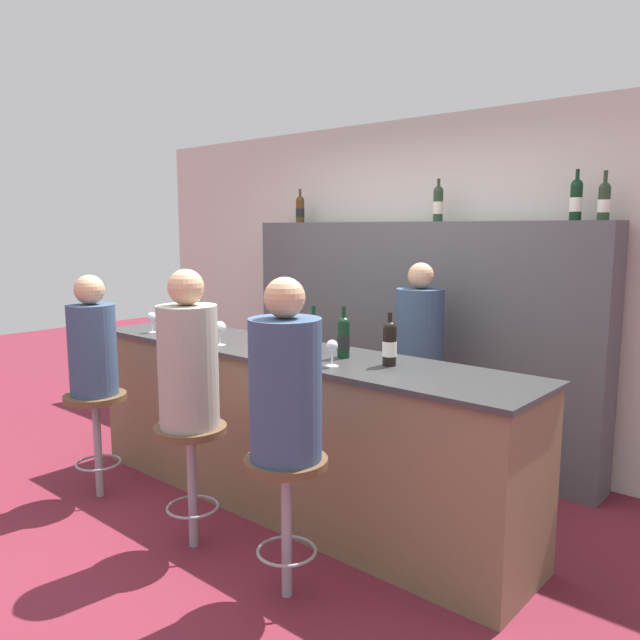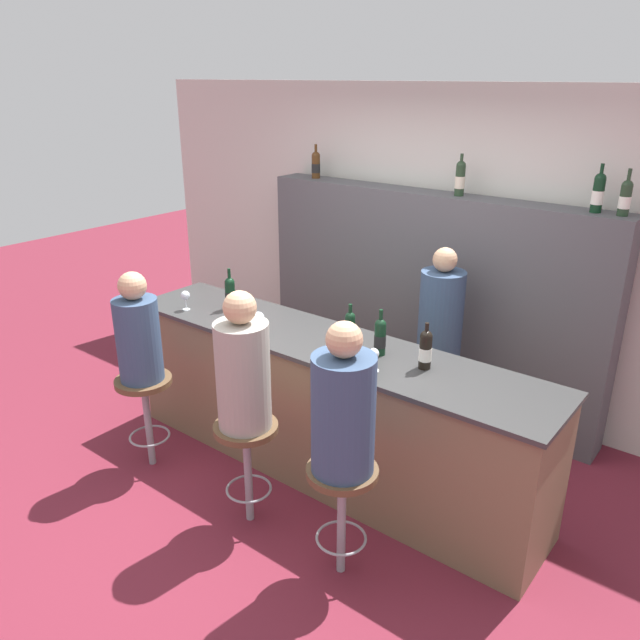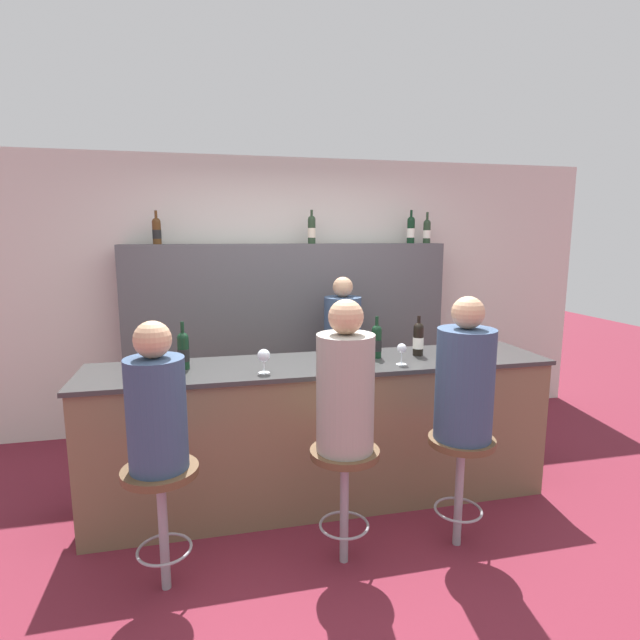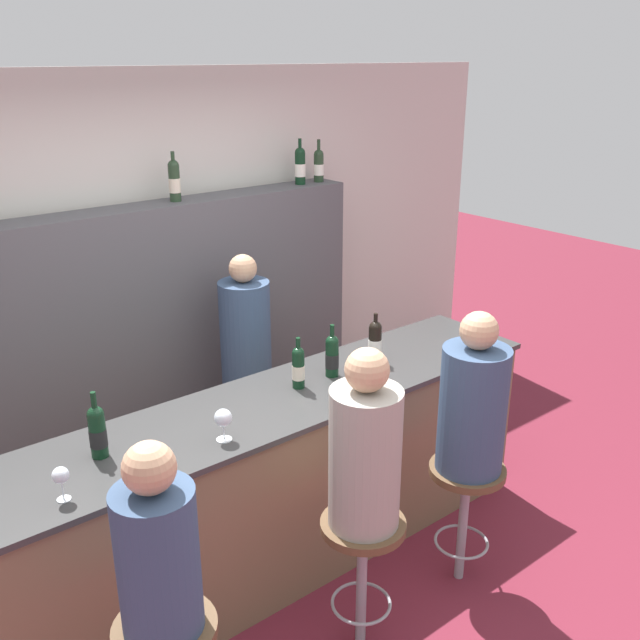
# 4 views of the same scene
# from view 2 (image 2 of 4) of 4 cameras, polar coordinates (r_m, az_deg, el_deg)

# --- Properties ---
(ground_plane) EXTENTS (16.00, 16.00, 0.00)m
(ground_plane) POSITION_cam_2_polar(r_m,az_deg,el_deg) (4.42, -2.18, -15.26)
(ground_plane) COLOR maroon
(wall_back) EXTENTS (6.40, 0.05, 2.60)m
(wall_back) POSITION_cam_2_polar(r_m,az_deg,el_deg) (5.31, 11.11, 6.44)
(wall_back) COLOR beige
(wall_back) RESTS_ON ground_plane
(bar_counter) EXTENTS (3.19, 0.66, 1.01)m
(bar_counter) POSITION_cam_2_polar(r_m,az_deg,el_deg) (4.35, 0.40, -7.99)
(bar_counter) COLOR brown
(bar_counter) RESTS_ON ground_plane
(back_bar_cabinet) EXTENTS (2.99, 0.28, 1.79)m
(back_bar_cabinet) POSITION_cam_2_polar(r_m,az_deg,el_deg) (5.24, 9.65, 1.71)
(back_bar_cabinet) COLOR #4C4C51
(back_bar_cabinet) RESTS_ON ground_plane
(wine_bottle_counter_0) EXTENTS (0.08, 0.08, 0.31)m
(wine_bottle_counter_0) POSITION_cam_2_polar(r_m,az_deg,el_deg) (4.69, -8.22, 2.47)
(wine_bottle_counter_0) COLOR black
(wine_bottle_counter_0) RESTS_ON bar_counter
(wine_bottle_counter_1) EXTENTS (0.07, 0.07, 0.28)m
(wine_bottle_counter_1) POSITION_cam_2_polar(r_m,az_deg,el_deg) (4.01, 2.75, -0.76)
(wine_bottle_counter_1) COLOR black
(wine_bottle_counter_1) RESTS_ON bar_counter
(wine_bottle_counter_2) EXTENTS (0.07, 0.07, 0.30)m
(wine_bottle_counter_2) POSITION_cam_2_polar(r_m,az_deg,el_deg) (3.90, 5.52, -1.51)
(wine_bottle_counter_2) COLOR black
(wine_bottle_counter_2) RESTS_ON bar_counter
(wine_bottle_counter_3) EXTENTS (0.08, 0.08, 0.29)m
(wine_bottle_counter_3) POSITION_cam_2_polar(r_m,az_deg,el_deg) (3.75, 9.62, -2.64)
(wine_bottle_counter_3) COLOR black
(wine_bottle_counter_3) RESTS_ON bar_counter
(wine_bottle_backbar_0) EXTENTS (0.08, 0.08, 0.29)m
(wine_bottle_backbar_0) POSITION_cam_2_polar(r_m,az_deg,el_deg) (5.63, -0.38, 14.02)
(wine_bottle_backbar_0) COLOR #4C2D14
(wine_bottle_backbar_0) RESTS_ON back_bar_cabinet
(wine_bottle_backbar_1) EXTENTS (0.07, 0.07, 0.31)m
(wine_bottle_backbar_1) POSITION_cam_2_polar(r_m,az_deg,el_deg) (4.89, 12.69, 12.55)
(wine_bottle_backbar_1) COLOR #233823
(wine_bottle_backbar_1) RESTS_ON back_bar_cabinet
(wine_bottle_backbar_2) EXTENTS (0.08, 0.08, 0.32)m
(wine_bottle_backbar_2) POSITION_cam_2_polar(r_m,az_deg,el_deg) (4.56, 24.09, 10.60)
(wine_bottle_backbar_2) COLOR black
(wine_bottle_backbar_2) RESTS_ON back_bar_cabinet
(wine_bottle_backbar_3) EXTENTS (0.07, 0.07, 0.30)m
(wine_bottle_backbar_3) POSITION_cam_2_polar(r_m,az_deg,el_deg) (4.52, 26.14, 10.03)
(wine_bottle_backbar_3) COLOR #233823
(wine_bottle_backbar_3) RESTS_ON back_bar_cabinet
(wine_glass_0) EXTENTS (0.07, 0.07, 0.15)m
(wine_glass_0) POSITION_cam_2_polar(r_m,az_deg,el_deg) (4.73, -12.21, 2.15)
(wine_glass_0) COLOR silver
(wine_glass_0) RESTS_ON bar_counter
(wine_glass_1) EXTENTS (0.08, 0.08, 0.16)m
(wine_glass_1) POSITION_cam_2_polar(r_m,az_deg,el_deg) (4.21, -5.66, 0.15)
(wine_glass_1) COLOR silver
(wine_glass_1) RESTS_ON bar_counter
(wine_glass_2) EXTENTS (0.07, 0.07, 0.15)m
(wine_glass_2) POSITION_cam_2_polar(r_m,az_deg,el_deg) (3.68, 4.93, -3.19)
(wine_glass_2) COLOR silver
(wine_glass_2) RESTS_ON bar_counter
(bar_stool_left) EXTENTS (0.39, 0.39, 0.69)m
(bar_stool_left) POSITION_cam_2_polar(r_m,az_deg,el_deg) (4.56, -15.69, -6.81)
(bar_stool_left) COLOR gray
(bar_stool_left) RESTS_ON ground_plane
(guest_seated_left) EXTENTS (0.30, 0.30, 0.77)m
(guest_seated_left) POSITION_cam_2_polar(r_m,az_deg,el_deg) (4.36, -16.32, -1.23)
(guest_seated_left) COLOR #334766
(guest_seated_left) RESTS_ON bar_stool_left
(bar_stool_middle) EXTENTS (0.39, 0.39, 0.69)m
(bar_stool_middle) POSITION_cam_2_polar(r_m,az_deg,el_deg) (3.90, -6.72, -11.34)
(bar_stool_middle) COLOR gray
(bar_stool_middle) RESTS_ON ground_plane
(guest_seated_middle) EXTENTS (0.32, 0.32, 0.85)m
(guest_seated_middle) POSITION_cam_2_polar(r_m,az_deg,el_deg) (3.64, -7.07, -4.52)
(guest_seated_middle) COLOR gray
(guest_seated_middle) RESTS_ON bar_stool_middle
(bar_stool_right) EXTENTS (0.39, 0.39, 0.69)m
(bar_stool_right) POSITION_cam_2_polar(r_m,az_deg,el_deg) (3.51, 2.02, -15.37)
(bar_stool_right) COLOR gray
(bar_stool_right) RESTS_ON ground_plane
(guest_seated_right) EXTENTS (0.34, 0.34, 0.84)m
(guest_seated_right) POSITION_cam_2_polar(r_m,az_deg,el_deg) (3.23, 2.13, -8.12)
(guest_seated_right) COLOR #334766
(guest_seated_right) RESTS_ON bar_stool_right
(bartender) EXTENTS (0.32, 0.32, 1.52)m
(bartender) POSITION_cam_2_polar(r_m,az_deg,el_deg) (4.75, 10.72, -3.08)
(bartender) COLOR #334766
(bartender) RESTS_ON ground_plane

